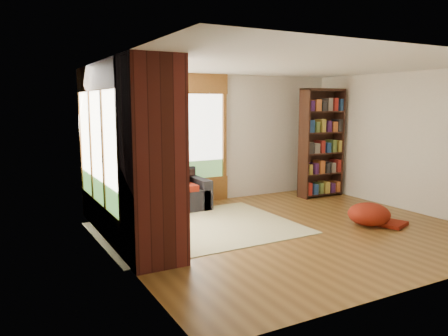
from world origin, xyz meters
name	(u,v)px	position (x,y,z in m)	size (l,w,h in m)	color
floor	(289,229)	(0.00, 0.00, 0.00)	(5.50, 5.50, 0.00)	brown
ceiling	(293,65)	(0.00, 0.00, 2.60)	(5.50, 5.50, 0.00)	white
wall_back	(217,138)	(0.00, 2.50, 1.30)	(5.50, 0.04, 2.60)	silver
wall_front	(433,171)	(0.00, -2.50, 1.30)	(5.50, 0.04, 2.60)	silver
wall_left	(117,160)	(-2.75, 0.00, 1.30)	(0.04, 5.00, 2.60)	silver
wall_right	(409,142)	(2.75, 0.00, 1.30)	(0.04, 5.00, 2.60)	silver
windows_back	(163,138)	(-1.20, 2.47, 1.35)	(2.82, 0.10, 1.90)	brown
windows_left	(98,148)	(-2.72, 1.20, 1.35)	(0.10, 2.62, 1.90)	brown
roller_blind	(88,119)	(-2.69, 2.03, 1.75)	(0.03, 0.72, 0.90)	#647E49
brick_chimney	(152,162)	(-2.40, -0.35, 1.30)	(0.70, 0.70, 2.60)	#471914
sectional_sofa	(139,203)	(-1.95, 1.70, 0.30)	(2.20, 2.20, 0.80)	black
area_rug	(198,228)	(-1.28, 0.75, 0.01)	(3.17, 2.43, 0.01)	#EBE7C1
bookshelf	(321,143)	(2.14, 1.74, 1.16)	(1.00, 0.33, 2.32)	#361B12
pouf	(369,214)	(1.32, -0.43, 0.20)	(0.69, 0.69, 0.37)	maroon
dog_tan	(162,173)	(-1.48, 1.78, 0.79)	(1.03, 0.86, 0.50)	brown
dog_brindle	(125,187)	(-2.41, 0.90, 0.77)	(0.75, 0.95, 0.47)	#3C2F1A
throw_pillows	(138,176)	(-1.92, 1.85, 0.75)	(1.98, 1.68, 0.45)	black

